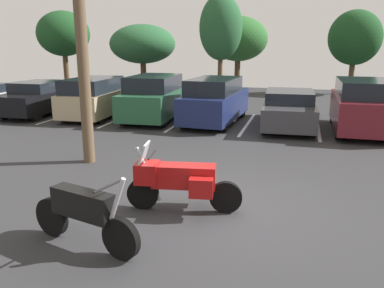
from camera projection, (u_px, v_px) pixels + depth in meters
ground at (219, 206)px, 8.11m from camera, size 44.00×44.00×0.10m
motorcycle_touring at (179, 180)px, 7.63m from camera, size 2.25×0.98×1.35m
motorcycle_second at (84, 214)px, 6.27m from camera, size 2.14×0.79×1.32m
parking_stripes at (214, 122)px, 16.34m from camera, size 24.77×4.64×0.01m
car_black at (41, 98)px, 18.12m from camera, size 1.91×4.63×1.51m
car_tan at (96, 97)px, 17.32m from camera, size 2.05×4.38×1.74m
car_green at (155, 98)px, 16.90m from camera, size 2.18×4.85×1.87m
car_navy at (215, 101)px, 16.11m from camera, size 2.10×4.77×1.83m
car_charcoal at (289, 109)px, 15.42m from camera, size 2.10×4.97×1.43m
car_maroon at (362, 106)px, 14.33m from camera, size 1.89×4.37×1.93m
tree_far_left at (143, 44)px, 28.70m from camera, size 4.76×4.76×4.52m
tree_far_right at (355, 38)px, 24.69m from camera, size 3.25×3.25×5.21m
tree_center_right at (63, 34)px, 30.11m from camera, size 3.98×3.98×5.57m
tree_center at (238, 39)px, 27.54m from camera, size 4.09×4.09×5.01m
tree_right at (221, 28)px, 24.07m from camera, size 2.63×2.63×6.07m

